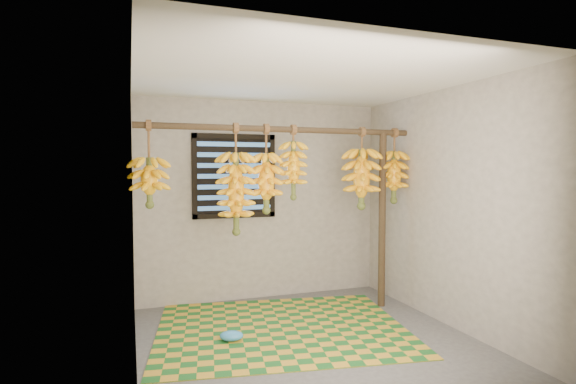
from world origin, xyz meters
name	(u,v)px	position (x,y,z in m)	size (l,w,h in m)	color
floor	(308,341)	(0.00, 0.00, -0.01)	(3.00, 3.00, 0.01)	#494949
ceiling	(308,78)	(0.00, 0.00, 2.40)	(3.00, 3.00, 0.01)	silver
wall_back	(262,200)	(0.00, 1.50, 1.20)	(3.00, 0.01, 2.40)	gray
wall_left	(133,217)	(-1.50, 0.00, 1.20)	(0.01, 3.00, 2.40)	gray
wall_right	(445,207)	(1.50, 0.00, 1.20)	(0.01, 3.00, 2.40)	gray
window	(234,176)	(-0.35, 1.48, 1.50)	(1.00, 0.04, 1.00)	black
hanging_pole	(283,129)	(0.00, 0.70, 2.00)	(0.06, 0.06, 3.00)	#493822
support_post	(382,220)	(1.20, 0.70, 1.00)	(0.08, 0.08, 2.00)	#493822
woven_mat	(282,328)	(-0.13, 0.38, 0.01)	(2.42, 1.93, 0.01)	#1B5C21
plastic_bag	(231,336)	(-0.67, 0.21, 0.05)	(0.22, 0.16, 0.09)	#3487C5
banana_bunch_a	(149,182)	(-1.35, 0.70, 1.46)	(0.36, 0.36, 0.83)	brown
banana_bunch_b	(236,193)	(-0.51, 0.70, 1.34)	(0.37, 0.37, 1.13)	brown
banana_bunch_c	(266,183)	(-0.19, 0.70, 1.44)	(0.32, 0.32, 0.91)	brown
banana_bunch_d	(293,170)	(0.11, 0.70, 1.57)	(0.28, 0.28, 0.79)	brown
banana_bunch_e	(362,179)	(0.93, 0.70, 1.48)	(0.39, 0.39, 0.90)	brown
banana_bunch_f	(394,177)	(1.35, 0.70, 1.50)	(0.31, 0.31, 0.85)	brown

